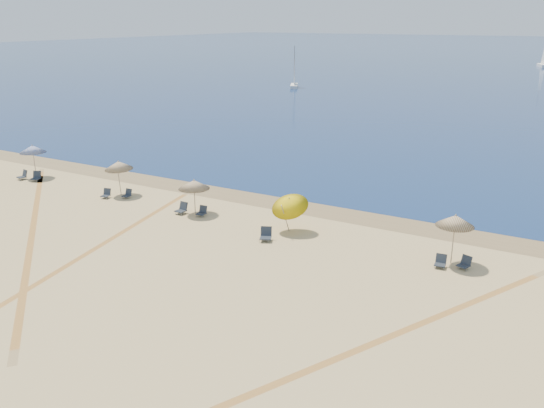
{
  "coord_description": "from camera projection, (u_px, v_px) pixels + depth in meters",
  "views": [
    {
      "loc": [
        15.54,
        -7.46,
        11.66
      ],
      "look_at": [
        0.0,
        20.0,
        1.3
      ],
      "focal_mm": 37.51,
      "sensor_mm": 36.0,
      "label": 1
    }
  ],
  "objects": [
    {
      "name": "chair_1",
      "position": [
        36.0,
        177.0,
        42.64
      ],
      "size": [
        0.84,
        0.89,
        0.72
      ],
      "rotation": [
        0.0,
        0.0,
        0.44
      ],
      "color": "#1D222C",
      "rests_on": "ground"
    },
    {
      "name": "umbrella_0",
      "position": [
        33.0,
        149.0,
        43.05
      ],
      "size": [
        1.96,
        1.96,
        2.54
      ],
      "color": "gray",
      "rests_on": "ground"
    },
    {
      "name": "chair_2",
      "position": [
        106.0,
        194.0,
        38.61
      ],
      "size": [
        0.65,
        0.72,
        0.63
      ],
      "rotation": [
        0.0,
        0.0,
        0.24
      ],
      "color": "#1D222C",
      "rests_on": "ground"
    },
    {
      "name": "chair_5",
      "position": [
        202.0,
        212.0,
        35.07
      ],
      "size": [
        0.55,
        0.64,
        0.63
      ],
      "rotation": [
        0.0,
        0.0,
        0.05
      ],
      "color": "#1D222C",
      "rests_on": "ground"
    },
    {
      "name": "chair_4",
      "position": [
        182.0,
        209.0,
        35.51
      ],
      "size": [
        0.64,
        0.73,
        0.71
      ],
      "rotation": [
        0.0,
        0.0,
        -0.08
      ],
      "color": "#1D222C",
      "rests_on": "ground"
    },
    {
      "name": "chair_7",
      "position": [
        441.0,
        262.0,
        27.86
      ],
      "size": [
        0.57,
        0.65,
        0.63
      ],
      "rotation": [
        0.0,
        0.0,
        0.09
      ],
      "color": "#1D222C",
      "rests_on": "ground"
    },
    {
      "name": "chair_8",
      "position": [
        465.0,
        263.0,
        27.7
      ],
      "size": [
        0.7,
        0.75,
        0.63
      ],
      "rotation": [
        0.0,
        0.0,
        -0.34
      ],
      "color": "#1D222C",
      "rests_on": "ground"
    },
    {
      "name": "umbrella_4",
      "position": [
        455.0,
        221.0,
        27.67
      ],
      "size": [
        1.87,
        1.87,
        2.6
      ],
      "color": "gray",
      "rests_on": "ground"
    },
    {
      "name": "sailboat_0",
      "position": [
        544.0,
        55.0,
        141.21
      ],
      "size": [
        3.41,
        6.6,
        9.53
      ],
      "rotation": [
        0.0,
        0.0,
        0.29
      ],
      "color": "white",
      "rests_on": "ocean"
    },
    {
      "name": "umbrella_2",
      "position": [
        194.0,
        184.0,
        35.04
      ],
      "size": [
        1.95,
        1.95,
        2.22
      ],
      "color": "gray",
      "rests_on": "ground"
    },
    {
      "name": "wet_sand",
      "position": [
        302.0,
        206.0,
        36.92
      ],
      "size": [
        500.0,
        500.0,
        0.0
      ],
      "primitive_type": "plane",
      "color": "olive",
      "rests_on": "ground"
    },
    {
      "name": "sailboat_3",
      "position": [
        294.0,
        75.0,
        99.45
      ],
      "size": [
        3.18,
        4.82,
        7.1
      ],
      "rotation": [
        0.0,
        0.0,
        0.45
      ],
      "color": "white",
      "rests_on": "ocean"
    },
    {
      "name": "tire_tracks",
      "position": [
        109.0,
        278.0,
        26.69
      ],
      "size": [
        59.37,
        43.96,
        0.0
      ],
      "color": "tan",
      "rests_on": "ground"
    },
    {
      "name": "chair_3",
      "position": [
        127.0,
        194.0,
        38.59
      ],
      "size": [
        0.51,
        0.59,
        0.61
      ],
      "rotation": [
        0.0,
        0.0,
        0.02
      ],
      "color": "#1D222C",
      "rests_on": "ground"
    },
    {
      "name": "chair_0",
      "position": [
        23.0,
        175.0,
        43.03
      ],
      "size": [
        0.73,
        0.8,
        0.7
      ],
      "rotation": [
        0.0,
        0.0,
        -0.24
      ],
      "color": "#1D222C",
      "rests_on": "ground"
    },
    {
      "name": "umbrella_1",
      "position": [
        119.0,
        165.0,
        38.73
      ],
      "size": [
        1.92,
        1.95,
        2.44
      ],
      "color": "gray",
      "rests_on": "ground"
    },
    {
      "name": "umbrella_3",
      "position": [
        289.0,
        203.0,
        32.02
      ],
      "size": [
        2.12,
        2.13,
        2.47
      ],
      "color": "gray",
      "rests_on": "ground"
    },
    {
      "name": "chair_6",
      "position": [
        266.0,
        235.0,
        31.2
      ],
      "size": [
        0.85,
        0.9,
        0.74
      ],
      "rotation": [
        0.0,
        0.0,
        0.42
      ],
      "color": "#1D222C",
      "rests_on": "ground"
    }
  ]
}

